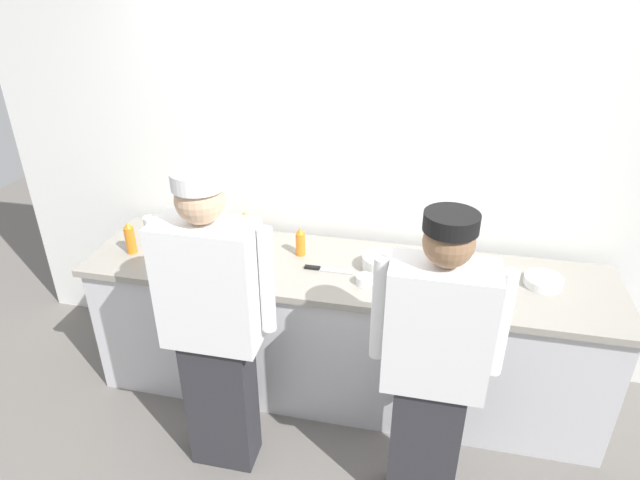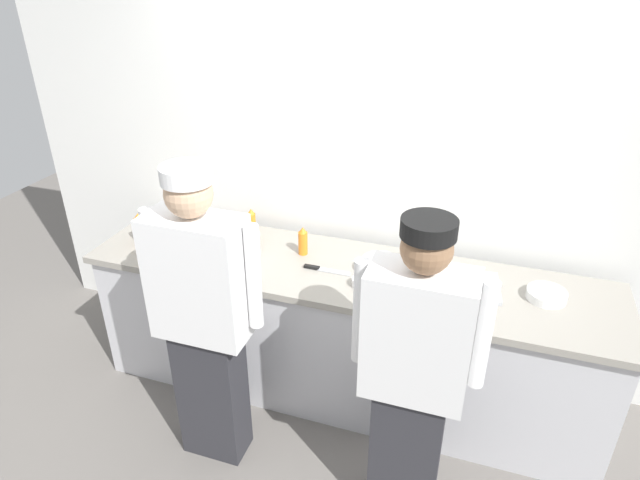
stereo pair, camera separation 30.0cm
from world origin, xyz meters
TOP-DOWN VIEW (x-y plane):
  - ground_plane at (0.00, 0.00)m, footprint 9.00×9.00m
  - wall_back at (0.00, 0.86)m, footprint 4.73×0.10m
  - prep_counter at (0.00, 0.38)m, footprint 3.02×0.71m
  - chef_near_left at (-0.53, -0.29)m, footprint 0.61×0.24m
  - chef_center at (0.52, -0.32)m, footprint 0.59×0.24m
  - plate_stack_front at (0.20, 0.41)m, footprint 0.21×0.21m
  - plate_stack_rear at (1.07, 0.43)m, footprint 0.20×0.20m
  - mixing_bowl_steel at (-0.69, 0.34)m, footprint 0.35×0.35m
  - sheet_tray at (0.62, 0.40)m, footprint 0.49×0.35m
  - squeeze_bottle_primary at (-1.28, 0.29)m, footprint 0.06×0.06m
  - squeeze_bottle_secondary at (-0.29, 0.48)m, footprint 0.06×0.06m
  - squeeze_bottle_spare at (-0.67, 0.58)m, footprint 0.05×0.05m
  - ramekin_red_sauce at (0.13, 0.24)m, footprint 0.09×0.09m
  - ramekin_green_sauce at (-1.07, 0.46)m, footprint 0.11×0.11m
  - ramekin_yellow_sauce at (-0.49, 0.18)m, footprint 0.08×0.08m
  - deli_cup at (-1.01, 0.34)m, footprint 0.09×0.09m
  - chefs_knife at (-0.11, 0.33)m, footprint 0.28×0.03m

SIDE VIEW (x-z plane):
  - ground_plane at x=0.00m, z-range 0.00..0.00m
  - prep_counter at x=0.00m, z-range 0.00..0.88m
  - chef_center at x=0.52m, z-range 0.05..1.65m
  - chefs_knife at x=-0.11m, z-range 0.88..0.90m
  - sheet_tray at x=0.62m, z-range 0.88..0.91m
  - chef_near_left at x=-0.53m, z-range 0.06..1.73m
  - ramekin_yellow_sauce at x=-0.49m, z-range 0.88..0.92m
  - plate_stack_rear at x=1.07m, z-range 0.88..0.93m
  - ramekin_green_sauce at x=-1.07m, z-range 0.88..0.93m
  - ramekin_red_sauce at x=0.13m, z-range 0.88..0.93m
  - deli_cup at x=-1.01m, z-range 0.88..0.96m
  - plate_stack_front at x=0.20m, z-range 0.88..0.97m
  - mixing_bowl_steel at x=-0.69m, z-range 0.88..1.01m
  - squeeze_bottle_secondary at x=-0.29m, z-range 0.88..1.05m
  - squeeze_bottle_spare at x=-0.67m, z-range 0.88..1.07m
  - squeeze_bottle_primary at x=-1.28m, z-range 0.88..1.08m
  - wall_back at x=0.00m, z-range 0.00..2.72m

